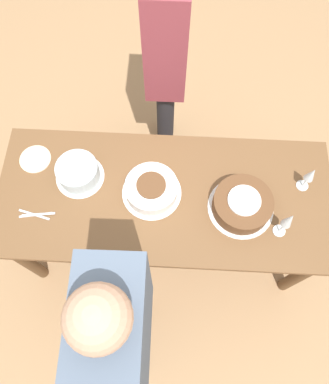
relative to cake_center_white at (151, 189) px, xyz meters
name	(u,v)px	position (x,y,z in m)	size (l,w,h in m)	color
ground_plane	(164,237)	(0.07, -0.01, -0.80)	(12.00, 12.00, 0.00)	#A87F56
dining_table	(164,204)	(0.07, -0.01, -0.16)	(1.77, 0.74, 0.75)	brown
cake_center_white	(151,189)	(0.00, 0.00, 0.00)	(0.31, 0.31, 0.10)	white
cake_front_chocolate	(242,204)	(0.46, -0.06, 0.00)	(0.34, 0.34, 0.11)	white
cake_back_decorated	(78,172)	(-0.39, 0.07, 0.01)	(0.26, 0.26, 0.11)	white
wine_glass_near	(311,175)	(0.79, 0.08, 0.08)	(0.06, 0.06, 0.19)	silver
wine_glass_far	(288,221)	(0.65, -0.18, 0.11)	(0.06, 0.06, 0.23)	silver
dessert_plate_left	(35,159)	(-0.65, 0.17, -0.04)	(0.17, 0.17, 0.01)	beige
fork_pile	(36,215)	(-0.58, -0.15, -0.04)	(0.19, 0.05, 0.01)	silver
person_cutting	(121,330)	(-0.07, -0.70, 0.20)	(0.23, 0.40, 1.65)	#2D334C
person_watching	(166,49)	(0.04, 0.75, 0.20)	(0.22, 0.40, 1.65)	#232328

